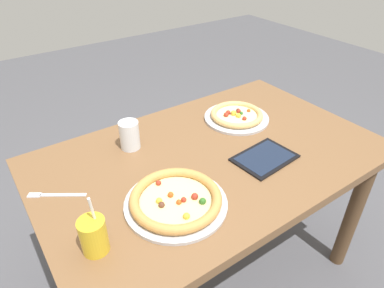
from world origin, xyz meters
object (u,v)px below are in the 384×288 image
Objects in this scene: drink_cup_colored at (94,236)px; tablet at (265,158)px; pizza_near at (176,200)px; fork at (54,195)px; pizza_far at (237,116)px; water_cup_clear at (130,135)px.

tablet is at bearing 3.18° from drink_cup_colored.
drink_cup_colored is at bearing -175.64° from pizza_near.
tablet is at bearing -19.21° from fork.
fork is 0.80m from tablet.
water_cup_clear reaches higher than pizza_far.
water_cup_clear reaches higher than tablet.
pizza_near is at bearing 4.36° from drink_cup_colored.
drink_cup_colored is 0.72m from tablet.
drink_cup_colored reaches higher than pizza_far.
tablet is (-0.12, -0.31, -0.01)m from pizza_far.
water_cup_clear is at bearing 85.62° from pizza_near.
tablet is (0.43, 0.02, -0.02)m from pizza_near.
pizza_near is 0.40m from water_cup_clear.
pizza_near is 1.37× the size of tablet.
pizza_far is at bearing -7.90° from water_cup_clear.
pizza_near is 0.43m from tablet.
pizza_near is 1.73× the size of drink_cup_colored.
water_cup_clear is at bearing 136.62° from tablet.
pizza_far is 0.87m from fork.
pizza_far is 1.72× the size of fork.
pizza_near reaches higher than tablet.
pizza_near is 1.14× the size of pizza_far.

